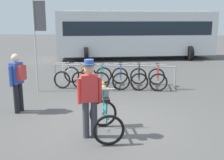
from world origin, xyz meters
The scene contains 13 objects.
ground_plane centered at (0.00, 0.00, 0.00)m, with size 80.00×80.00×0.00m, color #514F4C.
bike_rack_rail centered at (-0.29, 3.64, 0.70)m, with size 4.61×0.10×0.88m.
racked_bike_white centered at (-2.15, 3.83, 0.37)m, with size 0.77×1.17×0.97m.
racked_bike_orange centered at (-1.45, 3.82, 0.37)m, with size 0.80×1.19×0.98m.
racked_bike_teal centered at (-0.75, 3.82, 0.37)m, with size 0.70×1.14×0.98m.
racked_bike_blue centered at (-0.05, 3.81, 0.37)m, with size 0.79×1.17×0.97m.
racked_bike_black centered at (0.65, 3.81, 0.37)m, with size 0.71×1.13×0.97m.
racked_bike_red centered at (1.35, 3.80, 0.37)m, with size 0.67×1.10×0.97m.
featured_bicycle centered at (-0.05, -0.57, 0.49)m, with size 0.91×1.25×1.09m.
person_with_featured_bike centered at (-0.34, -0.83, 0.95)m, with size 0.51×0.32×1.72m.
pedestrian_with_backpack centered at (-2.61, 0.59, 0.94)m, with size 0.39×0.52×1.64m.
bus_distant centered at (0.30, 11.68, 1.74)m, with size 10.31×4.82×3.08m.
banner_flag centered at (-2.82, 2.82, 2.23)m, with size 0.45×0.05×3.20m.
Camera 1 is at (0.74, -6.32, 2.53)m, focal length 43.56 mm.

